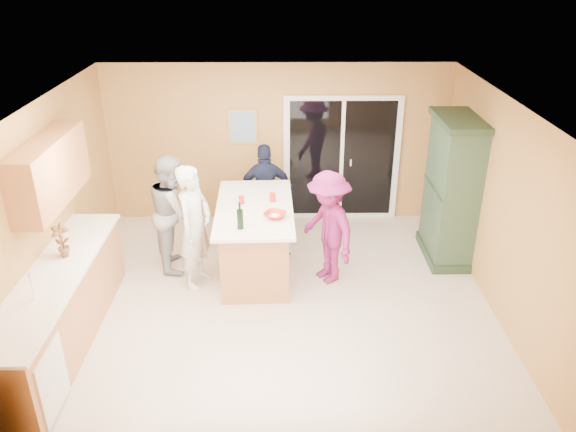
{
  "coord_description": "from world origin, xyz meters",
  "views": [
    {
      "loc": [
        0.09,
        -6.21,
        4.17
      ],
      "look_at": [
        0.15,
        0.1,
        1.15
      ],
      "focal_mm": 35.0,
      "sensor_mm": 36.0,
      "label": 1
    }
  ],
  "objects_px": {
    "kitchen_island": "(255,241)",
    "woman_navy": "(266,191)",
    "green_hutch": "(451,192)",
    "woman_grey": "(174,212)",
    "woman_white": "(195,227)",
    "woman_magenta": "(328,228)"
  },
  "relations": [
    {
      "from": "kitchen_island",
      "to": "woman_navy",
      "type": "height_order",
      "value": "woman_navy"
    },
    {
      "from": "woman_white",
      "to": "woman_magenta",
      "type": "xyz_separation_m",
      "value": [
        1.77,
        0.09,
        -0.06
      ]
    },
    {
      "from": "green_hutch",
      "to": "woman_navy",
      "type": "xyz_separation_m",
      "value": [
        -2.67,
        0.72,
        -0.28
      ]
    },
    {
      "from": "green_hutch",
      "to": "woman_white",
      "type": "bearing_deg",
      "value": -168.43
    },
    {
      "from": "woman_grey",
      "to": "woman_magenta",
      "type": "xyz_separation_m",
      "value": [
        2.14,
        -0.43,
        -0.04
      ]
    },
    {
      "from": "woman_navy",
      "to": "kitchen_island",
      "type": "bearing_deg",
      "value": 77.93
    },
    {
      "from": "kitchen_island",
      "to": "woman_magenta",
      "type": "relative_size",
      "value": 1.22
    },
    {
      "from": "kitchen_island",
      "to": "woman_navy",
      "type": "distance_m",
      "value": 1.18
    },
    {
      "from": "green_hutch",
      "to": "woman_white",
      "type": "xyz_separation_m",
      "value": [
        -3.57,
        -0.73,
        -0.18
      ]
    },
    {
      "from": "woman_navy",
      "to": "woman_white",
      "type": "bearing_deg",
      "value": 52.31
    },
    {
      "from": "woman_grey",
      "to": "woman_navy",
      "type": "distance_m",
      "value": 1.58
    },
    {
      "from": "woman_white",
      "to": "woman_magenta",
      "type": "distance_m",
      "value": 1.77
    },
    {
      "from": "woman_white",
      "to": "woman_grey",
      "type": "xyz_separation_m",
      "value": [
        -0.37,
        0.51,
        -0.02
      ]
    },
    {
      "from": "kitchen_island",
      "to": "woman_grey",
      "type": "distance_m",
      "value": 1.22
    },
    {
      "from": "woman_navy",
      "to": "green_hutch",
      "type": "bearing_deg",
      "value": 158.82
    },
    {
      "from": "green_hutch",
      "to": "woman_grey",
      "type": "bearing_deg",
      "value": -176.86
    },
    {
      "from": "kitchen_island",
      "to": "woman_white",
      "type": "xyz_separation_m",
      "value": [
        -0.78,
        -0.31,
        0.39
      ]
    },
    {
      "from": "woman_white",
      "to": "woman_magenta",
      "type": "bearing_deg",
      "value": -66.47
    },
    {
      "from": "woman_magenta",
      "to": "woman_navy",
      "type": "bearing_deg",
      "value": -176.64
    },
    {
      "from": "kitchen_island",
      "to": "green_hutch",
      "type": "bearing_deg",
      "value": 6.88
    },
    {
      "from": "green_hutch",
      "to": "woman_white",
      "type": "distance_m",
      "value": 3.64
    },
    {
      "from": "green_hutch",
      "to": "woman_grey",
      "type": "xyz_separation_m",
      "value": [
        -3.93,
        -0.22,
        -0.2
      ]
    }
  ]
}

